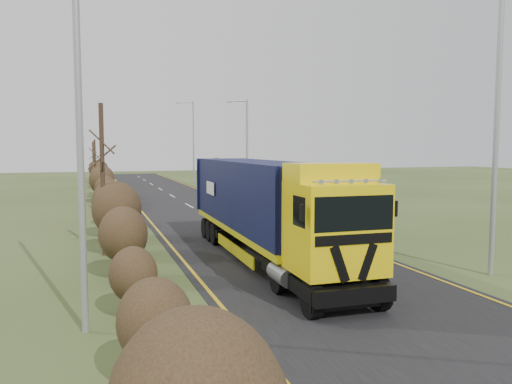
{
  "coord_description": "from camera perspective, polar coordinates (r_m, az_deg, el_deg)",
  "views": [
    {
      "loc": [
        -6.98,
        -16.6,
        4.27
      ],
      "look_at": [
        -0.13,
        3.91,
        2.38
      ],
      "focal_mm": 35.0,
      "sensor_mm": 36.0,
      "label": 1
    }
  ],
  "objects": [
    {
      "name": "ground",
      "position": [
        18.51,
        4.26,
        -8.37
      ],
      "size": [
        160.0,
        160.0,
        0.0
      ],
      "primitive_type": "plane",
      "color": "#35411C",
      "rests_on": "ground"
    },
    {
      "name": "road",
      "position": [
        27.83,
        -3.74,
        -3.83
      ],
      "size": [
        8.0,
        120.0,
        0.02
      ],
      "primitive_type": "cube",
      "color": "black",
      "rests_on": "ground"
    },
    {
      "name": "layby",
      "position": [
        39.23,
        1.73,
        -1.24
      ],
      "size": [
        6.0,
        18.0,
        0.02
      ],
      "primitive_type": "cube",
      "color": "#2F2B29",
      "rests_on": "ground"
    },
    {
      "name": "lane_markings",
      "position": [
        27.53,
        -3.58,
        -3.88
      ],
      "size": [
        7.52,
        116.0,
        0.01
      ],
      "color": "gold",
      "rests_on": "road"
    },
    {
      "name": "hedgerow",
      "position": [
        24.65,
        -16.09,
        -1.38
      ],
      "size": [
        2.24,
        102.04,
        6.05
      ],
      "color": "black",
      "rests_on": "ground"
    },
    {
      "name": "lorry",
      "position": [
        18.67,
        0.97,
        -1.37
      ],
      "size": [
        2.72,
        13.97,
        3.88
      ],
      "rotation": [
        0.0,
        0.0,
        -0.02
      ],
      "color": "black",
      "rests_on": "ground"
    },
    {
      "name": "car_red_hatchback",
      "position": [
        33.33,
        2.33,
        -1.36
      ],
      "size": [
        2.39,
        3.69,
        1.17
      ],
      "primitive_type": "imported",
      "rotation": [
        0.0,
        0.0,
        2.82
      ],
      "color": "#A32108",
      "rests_on": "ground"
    },
    {
      "name": "car_blue_sedan",
      "position": [
        44.6,
        -1.75,
        0.46
      ],
      "size": [
        1.66,
        4.54,
        1.49
      ],
      "primitive_type": "imported",
      "rotation": [
        0.0,
        0.0,
        3.16
      ],
      "color": "black",
      "rests_on": "ground"
    },
    {
      "name": "streetlight_near",
      "position": [
        18.32,
        25.55,
        9.11
      ],
      "size": [
        2.19,
        0.21,
        10.34
      ],
      "color": "#949799",
      "rests_on": "ground"
    },
    {
      "name": "streetlight_mid",
      "position": [
        40.5,
        -1.16,
        5.31
      ],
      "size": [
        1.75,
        0.18,
        8.2
      ],
      "color": "#949799",
      "rests_on": "ground"
    },
    {
      "name": "streetlight_far",
      "position": [
        60.99,
        -7.29,
        6.11
      ],
      "size": [
        2.1,
        0.2,
        9.94
      ],
      "color": "#949799",
      "rests_on": "ground"
    },
    {
      "name": "left_pole",
      "position": [
        12.07,
        -19.64,
        10.79
      ],
      "size": [
        0.16,
        0.16,
        11.1
      ],
      "primitive_type": "cylinder",
      "color": "#949799",
      "rests_on": "ground"
    },
    {
      "name": "speed_sign",
      "position": [
        35.55,
        1.98,
        0.76
      ],
      "size": [
        0.65,
        0.1,
        2.35
      ],
      "color": "#949799",
      "rests_on": "ground"
    },
    {
      "name": "warning_board",
      "position": [
        41.67,
        -0.57,
        0.56
      ],
      "size": [
        0.67,
        0.11,
        1.75
      ],
      "color": "#949799",
      "rests_on": "ground"
    }
  ]
}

